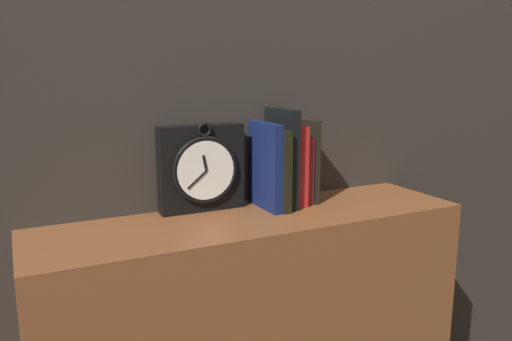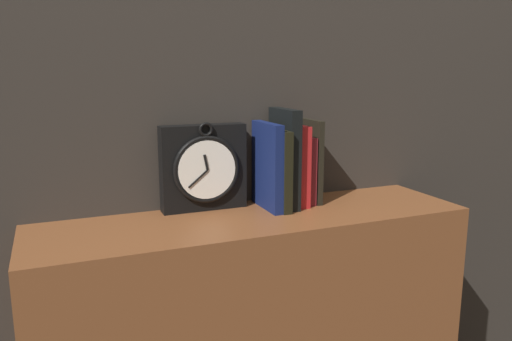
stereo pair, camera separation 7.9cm
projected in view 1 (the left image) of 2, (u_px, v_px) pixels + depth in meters
name	position (u px, v px, depth m)	size (l,w,h in m)	color
clock	(202.00, 168.00, 1.27)	(0.22, 0.06, 0.23)	black
book_slot0_navy	(265.00, 166.00, 1.29)	(0.02, 0.15, 0.22)	#101B4A
book_slot1_black	(273.00, 168.00, 1.30)	(0.02, 0.16, 0.21)	black
book_slot2_black	(282.00, 158.00, 1.32)	(0.03, 0.14, 0.26)	black
book_slot3_red	(291.00, 164.00, 1.34)	(0.04, 0.13, 0.21)	#B11D1E
book_slot4_maroon	(299.00, 169.00, 1.37)	(0.02, 0.11, 0.18)	maroon
book_slot5_black	(307.00, 160.00, 1.37)	(0.01, 0.11, 0.23)	black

